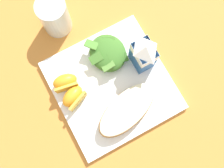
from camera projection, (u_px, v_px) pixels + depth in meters
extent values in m
plane|color=#C67A33|center=(112.00, 86.00, 0.68)|extent=(3.00, 3.00, 0.00)
cube|color=white|center=(112.00, 85.00, 0.67)|extent=(0.28, 0.28, 0.02)
ellipsoid|color=#B77F42|center=(125.00, 111.00, 0.63)|extent=(0.12, 0.19, 0.03)
ellipsoid|color=#B22D19|center=(125.00, 110.00, 0.62)|extent=(0.11, 0.17, 0.01)
ellipsoid|color=beige|center=(126.00, 110.00, 0.62)|extent=(0.12, 0.18, 0.01)
ellipsoid|color=#3D7028|center=(108.00, 53.00, 0.66)|extent=(0.10, 0.09, 0.04)
cube|color=#336023|center=(121.00, 58.00, 0.65)|extent=(0.03, 0.04, 0.01)
cube|color=#4C8433|center=(96.00, 58.00, 0.64)|extent=(0.02, 0.03, 0.02)
cube|color=#4C8433|center=(108.00, 41.00, 0.65)|extent=(0.03, 0.04, 0.01)
cube|color=#4C8433|center=(91.00, 45.00, 0.64)|extent=(0.04, 0.04, 0.01)
cube|color=#3D7028|center=(114.00, 56.00, 0.64)|extent=(0.02, 0.03, 0.02)
cube|color=#5B8E3D|center=(108.00, 66.00, 0.64)|extent=(0.02, 0.03, 0.02)
cube|color=#23569E|center=(143.00, 56.00, 0.63)|extent=(0.06, 0.04, 0.09)
cube|color=white|center=(144.00, 52.00, 0.60)|extent=(0.06, 0.04, 0.03)
pyramid|color=white|center=(146.00, 48.00, 0.57)|extent=(0.06, 0.04, 0.02)
ellipsoid|color=orange|center=(65.00, 81.00, 0.64)|extent=(0.05, 0.07, 0.04)
cube|color=gold|center=(67.00, 88.00, 0.64)|extent=(0.02, 0.06, 0.03)
ellipsoid|color=orange|center=(73.00, 96.00, 0.63)|extent=(0.06, 0.07, 0.04)
cube|color=gold|center=(78.00, 100.00, 0.63)|extent=(0.03, 0.05, 0.03)
cylinder|color=silver|center=(54.00, 16.00, 0.66)|extent=(0.07, 0.07, 0.10)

